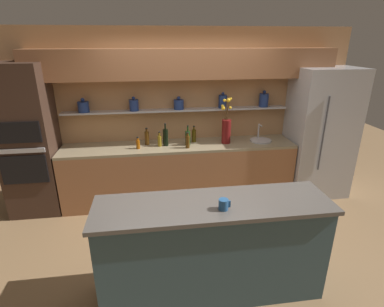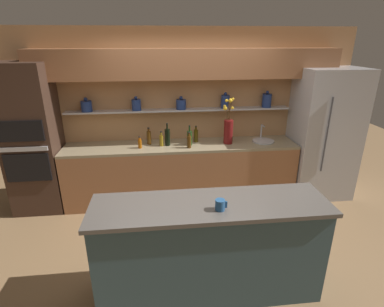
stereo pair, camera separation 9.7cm
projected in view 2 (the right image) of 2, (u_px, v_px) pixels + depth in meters
The scene contains 16 objects.
ground_plane at pixel (199, 246), 3.74m from camera, with size 12.00×12.00×0.00m, color olive.
back_wall_unit at pixel (187, 100), 4.60m from camera, with size 5.20×0.44×2.60m.
back_counter_unit at pixel (182, 172), 4.71m from camera, with size 3.52×0.62×0.92m.
island_counter at pixel (210, 249), 2.91m from camera, with size 2.20×0.61×1.02m.
refrigerator at pixel (324, 134), 4.71m from camera, with size 0.94×0.73×2.03m.
oven_tower at pixel (32, 140), 4.27m from camera, with size 0.70×0.64×2.15m.
flower_vase at pixel (228, 129), 4.53m from camera, with size 0.17×0.14×0.70m.
sink_fixture at pixel (263, 140), 4.68m from camera, with size 0.33×0.33×0.25m.
bottle_wine_0 at pixel (190, 138), 4.50m from camera, with size 0.08×0.08×0.31m.
bottle_sauce_1 at pixel (140, 143), 4.38m from camera, with size 0.05×0.05×0.18m.
bottle_spirit_2 at pixel (149, 137), 4.53m from camera, with size 0.06×0.06×0.26m.
bottle_spirit_3 at pixel (189, 141), 4.38m from camera, with size 0.06×0.06×0.24m.
bottle_oil_4 at pixel (196, 136), 4.63m from camera, with size 0.06×0.06×0.26m.
bottle_oil_5 at pixel (161, 140), 4.47m from camera, with size 0.06×0.06×0.23m.
bottle_wine_6 at pixel (167, 137), 4.48m from camera, with size 0.08×0.08×0.34m.
coffee_mug at pixel (220, 205), 2.61m from camera, with size 0.11×0.09×0.10m.
Camera 2 is at (-0.44, -3.05, 2.42)m, focal length 28.00 mm.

